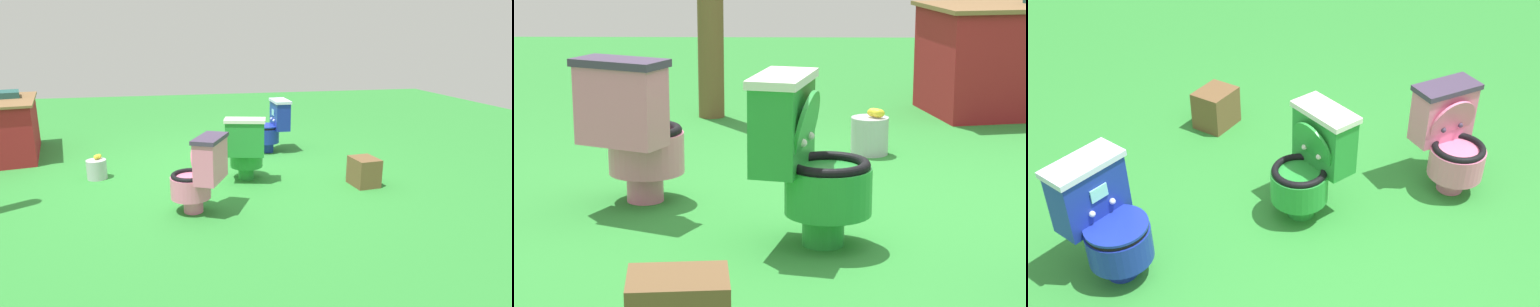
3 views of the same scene
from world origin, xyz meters
The scene contains 4 objects.
ground centered at (0.00, 0.00, 0.00)m, with size 14.00×14.00×0.00m, color #2D8433.
toilet_green centered at (-0.36, -0.47, 0.37)m, with size 0.57×0.51×0.73m.
toilet_pink centered at (-1.17, 0.10, 0.37)m, with size 0.57×0.62×0.73m.
lemon_bucket centered at (0.04, 1.17, 0.12)m, with size 0.22×0.22×0.28m.
Camera 2 is at (-0.44, -4.50, 1.36)m, focal length 69.29 mm.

